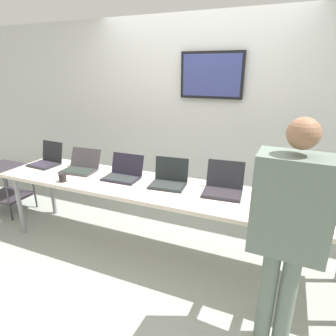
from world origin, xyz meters
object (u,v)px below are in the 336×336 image
(workbench, at_px, (160,191))
(person, at_px, (289,222))
(laptop_station_5, at_px, (282,197))
(laptop_station_1, at_px, (81,166))
(laptop_station_0, at_px, (47,160))
(laptop_station_3, at_px, (169,179))
(laptop_station_2, at_px, (123,173))
(storage_cart, at_px, (6,182))
(laptop_station_4, at_px, (223,186))
(coffee_mug, at_px, (63,178))

(workbench, relative_size, person, 2.21)
(laptop_station_5, bearing_deg, laptop_station_1, -179.91)
(laptop_station_0, height_order, laptop_station_3, laptop_station_0)
(workbench, relative_size, laptop_station_1, 8.98)
(laptop_station_3, relative_size, laptop_station_5, 1.02)
(person, bearing_deg, workbench, 151.50)
(laptop_station_2, distance_m, laptop_station_5, 1.55)
(laptop_station_2, relative_size, laptop_station_5, 1.04)
(person, xyz_separation_m, storage_cart, (-3.45, 0.71, -0.55))
(laptop_station_3, xyz_separation_m, laptop_station_5, (1.04, 0.00, -0.00))
(workbench, height_order, storage_cart, workbench)
(laptop_station_5, bearing_deg, laptop_station_4, 177.19)
(coffee_mug, bearing_deg, laptop_station_4, 13.29)
(laptop_station_2, distance_m, person, 1.75)
(laptop_station_1, distance_m, laptop_station_2, 0.56)
(workbench, bearing_deg, laptop_station_4, 11.37)
(person, bearing_deg, laptop_station_2, 156.35)
(laptop_station_1, bearing_deg, laptop_station_2, -1.36)
(laptop_station_4, height_order, person, person)
(laptop_station_4, relative_size, person, 0.23)
(laptop_station_1, xyz_separation_m, coffee_mug, (0.04, -0.34, -0.01))
(laptop_station_2, bearing_deg, laptop_station_1, 178.64)
(coffee_mug, bearing_deg, laptop_station_1, 96.98)
(laptop_station_2, xyz_separation_m, person, (1.60, -0.70, 0.15))
(coffee_mug, xyz_separation_m, storage_cart, (-1.34, 0.34, -0.38))
(laptop_station_0, distance_m, laptop_station_1, 0.52)
(laptop_station_2, distance_m, laptop_station_4, 1.05)
(laptop_station_1, height_order, laptop_station_4, laptop_station_4)
(laptop_station_3, bearing_deg, laptop_station_0, 179.26)
(laptop_station_1, height_order, person, person)
(storage_cart, bearing_deg, workbench, -2.19)
(laptop_station_2, bearing_deg, laptop_station_5, 0.61)
(workbench, distance_m, laptop_station_3, 0.15)
(laptop_station_4, distance_m, storage_cart, 2.93)
(laptop_station_0, distance_m, laptop_station_4, 2.13)
(workbench, xyz_separation_m, laptop_station_0, (-1.53, 0.11, 0.11))
(workbench, distance_m, laptop_station_5, 1.11)
(laptop_station_0, height_order, laptop_station_4, laptop_station_4)
(laptop_station_4, bearing_deg, laptop_station_5, -2.81)
(person, bearing_deg, laptop_station_5, 93.26)
(laptop_station_2, distance_m, storage_cart, 1.90)
(storage_cart, bearing_deg, laptop_station_0, 1.64)
(person, height_order, coffee_mug, person)
(workbench, relative_size, laptop_station_4, 9.55)
(laptop_station_0, height_order, person, person)
(laptop_station_3, relative_size, laptop_station_4, 0.98)
(laptop_station_1, relative_size, person, 0.25)
(coffee_mug, bearing_deg, laptop_station_2, 32.33)
(laptop_station_2, xyz_separation_m, storage_cart, (-1.85, 0.01, -0.40))
(laptop_station_1, relative_size, laptop_station_4, 1.06)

